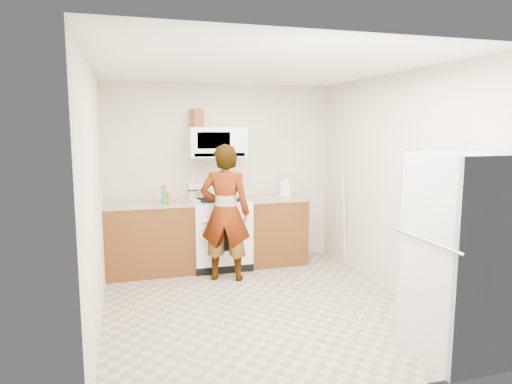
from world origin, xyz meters
name	(u,v)px	position (x,y,z in m)	size (l,w,h in m)	color
floor	(258,305)	(0.00, 0.00, 0.00)	(3.60, 3.60, 0.00)	gray
back_wall	(222,174)	(0.00, 1.79, 1.25)	(3.20, 0.02, 2.50)	beige
right_wall	(392,185)	(1.59, 0.00, 1.25)	(0.02, 3.60, 2.50)	beige
cabinet_left	(150,239)	(-1.04, 1.49, 0.45)	(1.12, 0.62, 0.90)	#552E14
counter_left	(148,204)	(-1.04, 1.49, 0.92)	(1.14, 0.64, 0.04)	tan
cabinet_right	(274,231)	(0.68, 1.49, 0.45)	(0.80, 0.62, 0.90)	#552E14
counter_right	(274,198)	(0.68, 1.49, 0.92)	(0.82, 0.64, 0.04)	tan
gas_range	(220,232)	(-0.10, 1.48, 0.49)	(0.76, 0.65, 1.13)	white
microwave	(217,142)	(-0.10, 1.61, 1.70)	(0.76, 0.38, 0.40)	white
person	(225,213)	(-0.14, 0.94, 0.85)	(0.62, 0.41, 1.70)	tan
fridge	(462,257)	(1.30, -1.50, 0.85)	(0.70, 0.70, 1.70)	#BBBBB7
kettle	(286,188)	(0.87, 1.56, 1.04)	(0.17, 0.17, 0.20)	white
jug	(197,118)	(-0.37, 1.63, 2.02)	(0.14, 0.14, 0.24)	brown
saucepan	(204,193)	(-0.29, 1.65, 1.01)	(0.20, 0.20, 0.11)	#B6B6BB
tray	(230,198)	(0.03, 1.43, 0.96)	(0.25, 0.16, 0.05)	silver
bottle_spray	(164,194)	(-0.84, 1.39, 1.05)	(0.07, 0.07, 0.23)	#BD360E
bottle_hot_sauce	(169,198)	(-0.79, 1.30, 1.01)	(0.05, 0.05, 0.14)	#E94719
bottle_green_cap	(164,196)	(-0.85, 1.30, 1.04)	(0.06, 0.06, 0.21)	#1A942F
pot_lid	(176,202)	(-0.70, 1.39, 0.94)	(0.23, 0.23, 0.01)	silver
broom	(344,221)	(1.54, 1.05, 0.63)	(0.03, 0.03, 1.27)	silver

